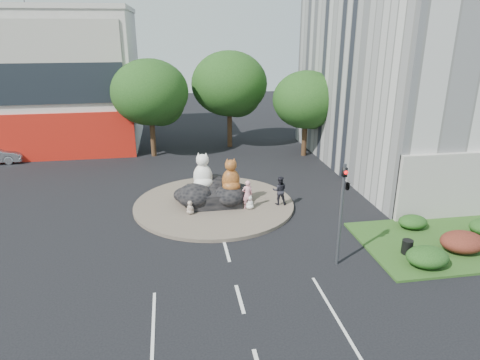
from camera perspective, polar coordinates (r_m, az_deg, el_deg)
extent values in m
plane|color=black|center=(18.38, -0.03, -15.57)|extent=(120.00, 120.00, 0.00)
cylinder|color=brown|center=(27.06, -3.48, -3.23)|extent=(10.00, 10.00, 0.20)
cube|color=#2B4B19|center=(25.24, 26.93, -7.34)|extent=(10.00, 6.00, 0.12)
cylinder|color=#382314|center=(37.87, -11.56, 5.91)|extent=(0.44, 0.44, 3.74)
ellipsoid|color=#173811|center=(37.20, -11.94, 11.38)|extent=(6.46, 6.46, 5.49)
sphere|color=#173811|center=(37.79, -10.60, 10.29)|extent=(4.25, 4.25, 4.25)
sphere|color=#173811|center=(37.02, -12.99, 10.34)|extent=(3.74, 3.74, 3.74)
cylinder|color=#382314|center=(40.13, -1.39, 7.23)|extent=(0.44, 0.44, 3.96)
ellipsoid|color=#173811|center=(39.49, -1.44, 12.72)|extent=(6.84, 6.84, 5.81)
sphere|color=#173811|center=(40.21, -0.38, 11.56)|extent=(4.50, 4.50, 4.50)
sphere|color=#173811|center=(39.18, -2.40, 11.73)|extent=(3.96, 3.96, 3.96)
cylinder|color=#382314|center=(37.73, 8.59, 5.69)|extent=(0.44, 0.44, 3.30)
ellipsoid|color=#173811|center=(37.10, 8.84, 10.53)|extent=(5.70, 5.70, 4.84)
sphere|color=#173811|center=(37.94, 9.71, 9.53)|extent=(3.75, 3.75, 3.75)
sphere|color=#173811|center=(36.69, 7.89, 9.65)|extent=(3.30, 3.30, 3.30)
ellipsoid|color=#173811|center=(21.95, 23.71, -9.37)|extent=(2.00, 1.60, 0.90)
ellipsoid|color=#451F12|center=(24.02, 27.53, -7.32)|extent=(2.20, 1.76, 0.99)
ellipsoid|color=#173811|center=(25.59, 22.05, -5.19)|extent=(1.60, 1.28, 0.72)
cylinder|color=#595B60|center=(20.10, 13.27, -4.69)|extent=(0.14, 0.14, 5.00)
imported|color=black|center=(19.47, 13.66, -0.12)|extent=(0.21, 0.26, 1.30)
imported|color=black|center=(19.62, 14.15, -0.64)|extent=(0.26, 1.24, 0.50)
sphere|color=red|center=(19.17, 13.97, 0.96)|extent=(0.18, 0.18, 0.18)
cylinder|color=#595B60|center=(28.33, 24.05, 4.45)|extent=(0.18, 0.18, 8.00)
cylinder|color=#595B60|center=(27.13, 23.42, 12.58)|extent=(2.00, 0.12, 0.12)
cube|color=silver|center=(26.62, 21.53, 12.50)|extent=(0.50, 0.22, 0.12)
imported|color=pink|center=(25.83, 0.99, -1.94)|extent=(0.68, 0.47, 1.80)
imported|color=black|center=(26.53, 5.30, -1.39)|extent=(1.00, 0.84, 1.84)
cylinder|color=black|center=(22.73, 21.39, -8.29)|extent=(0.70, 0.70, 0.71)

